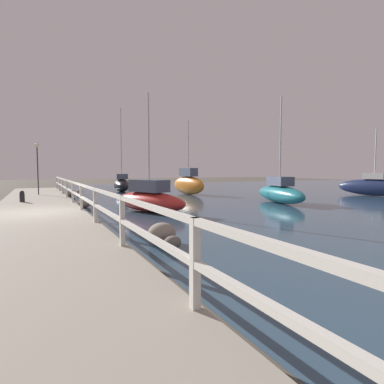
% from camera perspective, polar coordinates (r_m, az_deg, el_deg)
% --- Properties ---
extents(ground_plane, '(120.00, 120.00, 0.00)m').
position_cam_1_polar(ground_plane, '(12.78, -27.34, -4.93)').
color(ground_plane, '#4C473D').
extents(dock_walkway, '(3.37, 36.00, 0.33)m').
position_cam_1_polar(dock_walkway, '(12.76, -27.36, -4.19)').
color(dock_walkway, gray).
rests_on(dock_walkway, ground).
extents(railing, '(0.10, 32.50, 1.05)m').
position_cam_1_polar(railing, '(12.77, -20.37, -0.01)').
color(railing, silver).
rests_on(railing, dock_walkway).
extents(boulder_upstream, '(0.65, 0.58, 0.48)m').
position_cam_1_polar(boulder_upstream, '(16.36, -19.75, -1.98)').
color(boulder_upstream, gray).
rests_on(boulder_upstream, ground).
extents(boulder_mid_strip, '(0.43, 0.39, 0.32)m').
position_cam_1_polar(boulder_mid_strip, '(7.37, -3.72, -9.56)').
color(boulder_mid_strip, '#666056').
rests_on(boulder_mid_strip, ground).
extents(boulder_downstream, '(0.70, 0.63, 0.53)m').
position_cam_1_polar(boulder_downstream, '(23.80, -22.11, -0.17)').
color(boulder_downstream, gray).
rests_on(boulder_downstream, ground).
extents(boulder_near_dock, '(0.74, 0.66, 0.55)m').
position_cam_1_polar(boulder_near_dock, '(7.89, -5.76, -7.81)').
color(boulder_near_dock, gray).
rests_on(boulder_near_dock, ground).
extents(boulder_water_edge, '(0.57, 0.52, 0.43)m').
position_cam_1_polar(boulder_water_edge, '(25.26, -20.63, -0.02)').
color(boulder_water_edge, gray).
rests_on(boulder_water_edge, ground).
extents(mooring_bollard, '(0.23, 0.23, 0.58)m').
position_cam_1_polar(mooring_bollard, '(17.30, -29.63, -0.71)').
color(mooring_bollard, black).
rests_on(mooring_bollard, dock_walkway).
extents(dock_lamp, '(0.24, 0.24, 3.35)m').
position_cam_1_polar(dock_lamp, '(22.18, -27.37, 5.62)').
color(dock_lamp, '#2D2D33').
rests_on(dock_lamp, dock_walkway).
extents(sailboat_black, '(2.15, 4.49, 7.51)m').
position_cam_1_polar(sailboat_black, '(27.89, -13.24, 1.48)').
color(sailboat_black, black).
rests_on(sailboat_black, water_surface).
extents(sailboat_orange, '(1.25, 4.52, 5.88)m').
position_cam_1_polar(sailboat_orange, '(24.04, -0.72, 1.61)').
color(sailboat_orange, orange).
rests_on(sailboat_orange, water_surface).
extents(sailboat_navy, '(1.70, 5.56, 5.13)m').
position_cam_1_polar(sailboat_navy, '(26.60, 31.37, 0.89)').
color(sailboat_navy, '#192347').
rests_on(sailboat_navy, water_surface).
extents(sailboat_teal, '(2.74, 5.46, 6.23)m').
position_cam_1_polar(sailboat_teal, '(18.44, 16.33, -0.06)').
color(sailboat_teal, '#1E707A').
rests_on(sailboat_teal, water_surface).
extents(sailboat_red, '(2.87, 4.51, 5.40)m').
position_cam_1_polar(sailboat_red, '(13.95, -8.16, -1.32)').
color(sailboat_red, red).
rests_on(sailboat_red, water_surface).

